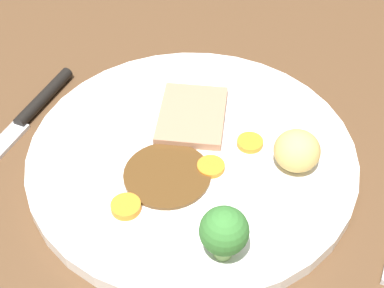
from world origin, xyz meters
The scene contains 10 objects.
dining_table centered at (0.00, 0.00, 1.80)cm, with size 120.00×84.00×3.60cm, color brown.
dinner_plate centered at (2.15, 1.35, 4.30)cm, with size 29.02×29.02×1.40cm, color white.
gravy_pool centered at (3.25, 4.67, 5.15)cm, with size 7.44×7.44×0.30cm, color #563819.
meat_slice_main centered at (3.51, -2.74, 5.40)cm, with size 7.90×6.00×0.80cm, color tan.
roast_potato_left centered at (-6.71, 0.26, 6.75)cm, with size 3.97×3.89×3.50cm, color #D8B260.
carrot_coin_front centered at (0.35, 2.70, 5.24)cm, with size 2.38×2.38×0.47cm, color orange.
carrot_coin_back centered at (-2.45, -1.13, 5.25)cm, with size 2.33×2.33×0.51cm, color orange.
carrot_coin_side centered at (5.16, 9.05, 5.32)cm, with size 2.44×2.44×0.65cm, color orange.
broccoli_floret centered at (-3.38, 10.67, 7.78)cm, with size 3.68×3.68×4.75cm.
knife centered at (19.01, 1.40, 4.05)cm, with size 3.35×18.55×1.20cm.
Camera 1 is at (-9.04, 34.92, 42.05)cm, focal length 54.53 mm.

